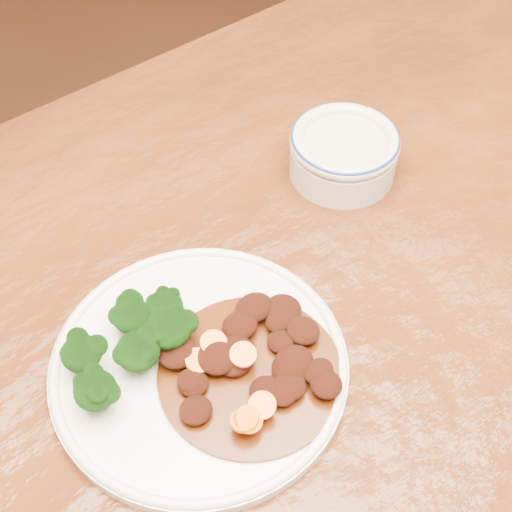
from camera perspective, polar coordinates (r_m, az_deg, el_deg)
dining_table at (r=0.68m, az=4.87°, el=-11.58°), size 1.51×0.92×0.75m
dinner_plate at (r=0.60m, az=-4.56°, el=-8.66°), size 0.25×0.25×0.02m
broccoli_florets at (r=0.59m, az=-9.91°, el=-6.79°), size 0.12×0.08×0.04m
mince_stew at (r=0.59m, az=-0.14°, el=-8.25°), size 0.15×0.15×0.03m
dip_bowl at (r=0.74m, az=7.03°, el=8.28°), size 0.11×0.11×0.05m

